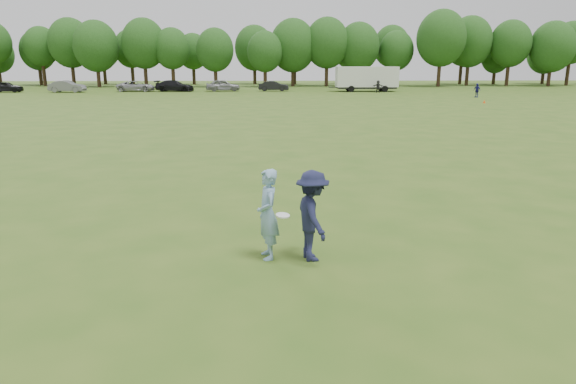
# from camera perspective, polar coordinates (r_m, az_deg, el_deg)

# --- Properties ---
(ground) EXTENTS (200.00, 200.00, 0.00)m
(ground) POSITION_cam_1_polar(r_m,az_deg,el_deg) (10.06, 4.86, -7.83)
(ground) COLOR #345618
(ground) RESTS_ON ground
(thrower) EXTENTS (0.56, 0.73, 1.79)m
(thrower) POSITION_cam_1_polar(r_m,az_deg,el_deg) (10.00, -2.27, -2.49)
(thrower) COLOR #7EA4C3
(thrower) RESTS_ON ground
(defender) EXTENTS (0.89, 1.27, 1.78)m
(defender) POSITION_cam_1_polar(r_m,az_deg,el_deg) (9.92, 2.73, -2.65)
(defender) COLOR #1B1E3C
(defender) RESTS_ON ground
(player_far_b) EXTENTS (0.77, 0.94, 1.51)m
(player_far_b) POSITION_cam_1_polar(r_m,az_deg,el_deg) (61.02, 20.24, 10.55)
(player_far_b) COLOR navy
(player_far_b) RESTS_ON ground
(player_far_d) EXTENTS (1.48, 0.78, 1.53)m
(player_far_d) POSITION_cam_1_polar(r_m,az_deg,el_deg) (67.41, 9.97, 11.47)
(player_far_d) COLOR #2A2A2A
(player_far_d) RESTS_ON ground
(car_a) EXTENTS (4.09, 1.71, 1.38)m
(car_a) POSITION_cam_1_polar(r_m,az_deg,el_deg) (76.28, -28.85, 10.20)
(car_a) COLOR black
(car_a) RESTS_ON ground
(car_b) EXTENTS (4.58, 1.83, 1.48)m
(car_b) POSITION_cam_1_polar(r_m,az_deg,el_deg) (72.56, -23.33, 10.71)
(car_b) COLOR slate
(car_b) RESTS_ON ground
(car_c) EXTENTS (4.96, 2.36, 1.37)m
(car_c) POSITION_cam_1_polar(r_m,az_deg,el_deg) (71.78, -16.50, 11.20)
(car_c) COLOR #A09FA4
(car_c) RESTS_ON ground
(car_d) EXTENTS (5.22, 2.60, 1.46)m
(car_d) POSITION_cam_1_polar(r_m,az_deg,el_deg) (70.51, -12.48, 11.44)
(car_d) COLOR black
(car_d) RESTS_ON ground
(car_e) EXTENTS (4.71, 2.41, 1.53)m
(car_e) POSITION_cam_1_polar(r_m,az_deg,el_deg) (70.06, -7.24, 11.67)
(car_e) COLOR gray
(car_e) RESTS_ON ground
(car_f) EXTENTS (4.10, 1.72, 1.32)m
(car_f) POSITION_cam_1_polar(r_m,az_deg,el_deg) (69.87, -1.60, 11.68)
(car_f) COLOR black
(car_f) RESTS_ON ground
(field_cone) EXTENTS (0.28, 0.28, 0.30)m
(field_cone) POSITION_cam_1_polar(r_m,az_deg,el_deg) (52.50, 20.98, 9.36)
(field_cone) COLOR #F04B0C
(field_cone) RESTS_ON ground
(disc_in_play) EXTENTS (0.29, 0.29, 0.07)m
(disc_in_play) POSITION_cam_1_polar(r_m,az_deg,el_deg) (9.71, -0.58, -2.61)
(disc_in_play) COLOR white
(disc_in_play) RESTS_ON ground
(cargo_trailer) EXTENTS (9.00, 2.75, 3.20)m
(cargo_trailer) POSITION_cam_1_polar(r_m,az_deg,el_deg) (69.70, 8.74, 12.44)
(cargo_trailer) COLOR white
(cargo_trailer) RESTS_ON ground
(treeline) EXTENTS (130.35, 18.39, 11.74)m
(treeline) POSITION_cam_1_polar(r_m,az_deg,el_deg) (86.28, 0.48, 15.89)
(treeline) COLOR #332114
(treeline) RESTS_ON ground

